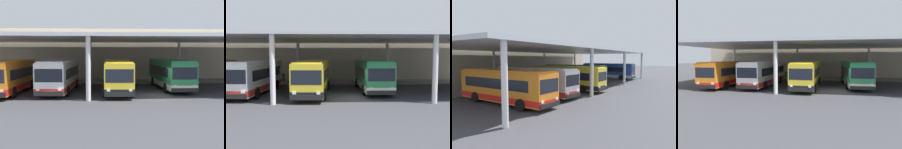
% 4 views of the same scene
% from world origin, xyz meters
% --- Properties ---
extents(ground_plane, '(200.00, 200.00, 0.00)m').
position_xyz_m(ground_plane, '(0.00, 0.00, 0.00)').
color(ground_plane, '#3D3D42').
extents(platform_kerb, '(42.00, 4.50, 0.18)m').
position_xyz_m(platform_kerb, '(0.00, 11.75, 0.09)').
color(platform_kerb, gray).
rests_on(platform_kerb, ground).
extents(station_building_facade, '(48.00, 1.60, 7.19)m').
position_xyz_m(station_building_facade, '(0.00, 15.00, 3.60)').
color(station_building_facade, '#C1B293').
rests_on(station_building_facade, ground).
extents(canopy_shelter, '(40.00, 17.00, 5.55)m').
position_xyz_m(canopy_shelter, '(0.00, 5.50, 5.31)').
color(canopy_shelter, silver).
rests_on(canopy_shelter, ground).
extents(bus_second_bay, '(3.26, 10.68, 3.17)m').
position_xyz_m(bus_second_bay, '(-9.06, 3.19, 1.66)').
color(bus_second_bay, white).
rests_on(bus_second_bay, ground).
extents(bus_middle_bay, '(3.06, 10.64, 3.17)m').
position_xyz_m(bus_middle_bay, '(-3.40, 2.44, 1.66)').
color(bus_middle_bay, yellow).
rests_on(bus_middle_bay, ground).
extents(bus_far_bay, '(2.78, 10.55, 3.17)m').
position_xyz_m(bus_far_bay, '(2.49, 4.66, 1.66)').
color(bus_far_bay, '#28844C').
rests_on(bus_far_bay, ground).
extents(bench_waiting, '(1.80, 0.45, 0.92)m').
position_xyz_m(bench_waiting, '(-10.92, 11.82, 0.66)').
color(bench_waiting, '#4C515B').
rests_on(bench_waiting, platform_kerb).
extents(trash_bin, '(0.52, 0.52, 0.98)m').
position_xyz_m(trash_bin, '(-7.99, 12.01, 0.68)').
color(trash_bin, '#236638').
rests_on(trash_bin, platform_kerb).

